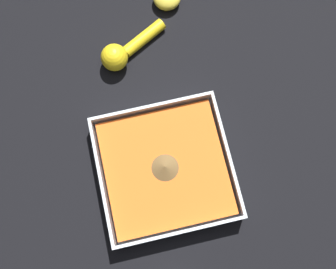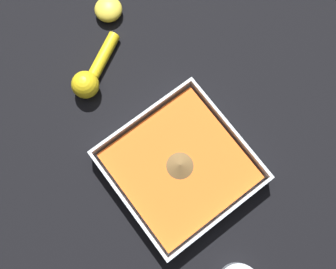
{
  "view_description": "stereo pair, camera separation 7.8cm",
  "coord_description": "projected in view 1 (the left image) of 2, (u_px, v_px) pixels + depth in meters",
  "views": [
    {
      "loc": [
        0.13,
        0.01,
        0.79
      ],
      "look_at": [
        -0.05,
        0.05,
        0.03
      ],
      "focal_mm": 42.0,
      "sensor_mm": 36.0,
      "label": 1
    },
    {
      "loc": [
        0.1,
        -0.06,
        0.79
      ],
      "look_at": [
        -0.05,
        0.05,
        0.03
      ],
      "focal_mm": 42.0,
      "sensor_mm": 36.0,
      "label": 2
    }
  ],
  "objects": [
    {
      "name": "square_dish",
      "position": [
        165.0,
        169.0,
        0.78
      ],
      "size": [
        0.25,
        0.25,
        0.05
      ],
      "color": "silver",
      "rests_on": "ground_plane"
    },
    {
      "name": "ground_plane",
      "position": [
        147.0,
        167.0,
        0.8
      ],
      "size": [
        4.0,
        4.0,
        0.0
      ],
      "primitive_type": "plane",
      "color": "black"
    },
    {
      "name": "lemon_squeezer",
      "position": [
        122.0,
        52.0,
        0.83
      ],
      "size": [
        0.1,
        0.15,
        0.06
      ],
      "rotation": [
        0.0,
        0.0,
        5.21
      ],
      "color": "yellow",
      "rests_on": "ground_plane"
    }
  ]
}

